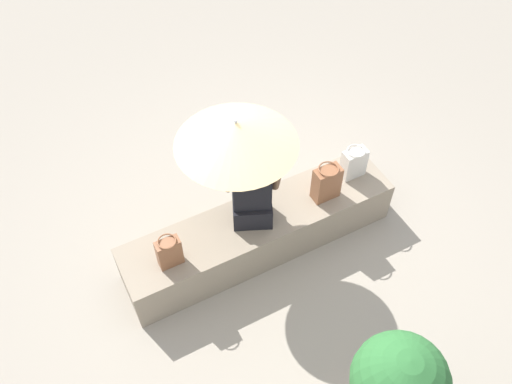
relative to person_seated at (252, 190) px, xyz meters
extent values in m
plane|color=#9E9384|center=(-0.06, 0.02, -0.84)|extent=(14.00, 14.00, 0.00)
cube|color=gray|center=(-0.06, 0.02, -0.62)|extent=(2.58, 0.57, 0.46)
cube|color=black|center=(0.00, 0.00, -0.28)|extent=(0.42, 0.39, 0.22)
cube|color=black|center=(0.00, 0.00, 0.07)|extent=(0.37, 0.31, 0.48)
sphere|color=brown|center=(0.00, 0.00, 0.41)|extent=(0.20, 0.20, 0.20)
cylinder|color=brown|center=(0.18, -0.08, 0.10)|extent=(0.15, 0.21, 0.32)
cylinder|color=brown|center=(-0.18, 0.08, 0.10)|extent=(0.15, 0.21, 0.32)
cylinder|color=#B7B7BC|center=(0.09, -0.07, 0.17)|extent=(0.02, 0.02, 1.12)
cone|color=#DBBC7F|center=(0.09, -0.07, 0.63)|extent=(0.97, 0.97, 0.22)
sphere|color=#B7B7BC|center=(0.09, -0.07, 0.75)|extent=(0.03, 0.03, 0.03)
cube|color=silver|center=(-1.08, -0.02, -0.24)|extent=(0.23, 0.13, 0.30)
torus|color=silver|center=(-1.08, -0.02, -0.07)|extent=(0.17, 0.17, 0.01)
cube|color=brown|center=(0.82, 0.10, -0.24)|extent=(0.20, 0.10, 0.29)
torus|color=brown|center=(0.82, 0.10, -0.08)|extent=(0.15, 0.15, 0.01)
cube|color=brown|center=(-0.71, 0.09, -0.21)|extent=(0.25, 0.13, 0.35)
torus|color=brown|center=(-0.71, 0.09, -0.02)|extent=(0.18, 0.18, 0.01)
sphere|color=#2D6B33|center=(-0.15, 1.85, -0.14)|extent=(0.67, 0.67, 0.67)
camera|label=1|loc=(1.33, 2.58, 3.40)|focal=37.47mm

